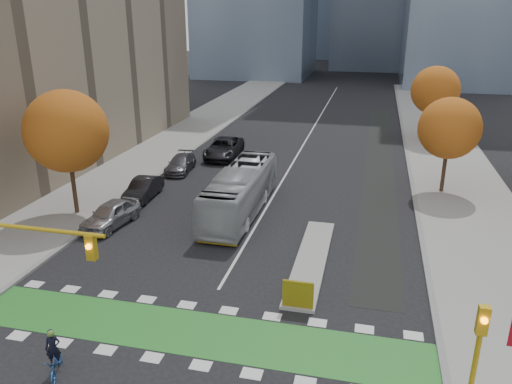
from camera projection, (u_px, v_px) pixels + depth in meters
The scene contains 20 objects.
ground at pixel (180, 355), 19.58m from camera, with size 300.00×300.00×0.00m, color black.
sidewalk_west at pixel (116, 175), 40.77m from camera, with size 7.00×120.00×0.15m, color gray.
sidewalk_east at pixel (467, 203), 34.91m from camera, with size 7.00×120.00×0.15m, color gray.
curb_west at pixel (155, 178), 40.01m from camera, with size 0.30×120.00×0.16m, color gray.
curb_east at pixel (415, 199), 35.67m from camera, with size 0.30×120.00×0.16m, color gray.
bike_crossing at pixel (193, 332), 20.95m from camera, with size 20.00×3.00×0.01m, color #297E29.
centre_line at pixel (311, 131), 56.15m from camera, with size 0.15×70.00×0.01m, color silver.
bike_lane_paint at pixel (379, 159), 45.38m from camera, with size 2.50×50.00×0.01m, color black.
median_island at pixel (311, 260), 26.91m from camera, with size 1.60×10.00×0.16m, color gray.
hazard_board at pixel (298, 294), 22.28m from camera, with size 1.40×0.12×1.30m, color yellow.
tree_west at pixel (67, 131), 31.24m from camera, with size 5.20×5.20×8.22m.
tree_east_near at pixel (450, 128), 35.42m from camera, with size 4.40×4.40×7.08m.
tree_east_far at pixel (435, 90), 49.82m from camera, with size 4.80×4.80×7.65m.
traffic_signal_east at pixel (479, 343), 15.90m from camera, with size 0.35×0.43×4.10m.
cyclist at pixel (55, 360), 18.33m from camera, with size 1.21×1.75×1.92m.
bus at pixel (240, 191), 32.91m from camera, with size 2.58×11.05×3.08m, color #A8ADB0.
parked_car_a at pixel (111, 214), 31.10m from camera, with size 1.85×4.59×1.56m, color #9C9CA1.
parked_car_b at pixel (143, 189), 35.73m from camera, with size 1.53×4.40×1.45m, color black.
parked_car_c at pixel (180, 164), 41.82m from camera, with size 1.85×4.55×1.32m, color #525257.
parked_car_d at pixel (224, 148), 45.83m from camera, with size 2.86×6.20×1.72m, color black.
Camera 1 is at (6.65, -15.08, 12.71)m, focal length 35.00 mm.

